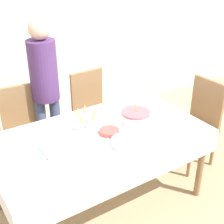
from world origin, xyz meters
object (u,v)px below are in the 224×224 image
Objects in this scene: birthday_cake at (136,116)px; plate_stack_main at (125,142)px; champagne_tray at (87,118)px; plate_stack_dessert at (109,132)px; person_standing at (45,82)px; dining_chair_far_left at (25,129)px; dining_chair_far_right at (92,110)px; dining_chair_right_end at (198,120)px.

birthday_cake is 0.39m from plate_stack_main.
plate_stack_dessert is at bearing -63.93° from champagne_tray.
person_standing is (-0.19, 0.90, 0.19)m from plate_stack_dessert.
person_standing is (0.27, 0.05, 0.43)m from dining_chair_far_left.
plate_stack_main is at bearing -74.59° from champagne_tray.
birthday_cake reaches higher than plate_stack_main.
dining_chair_far_right is at bearing 0.02° from dining_chair_far_left.
dining_chair_far_left is 5.55× the size of plate_stack_dessert.
dining_chair_far_right and dining_chair_right_end have the same top height.
plate_stack_dessert is (-1.14, -0.03, 0.24)m from dining_chair_right_end.
dining_chair_far_left and dining_chair_right_end have the same top height.
plate_stack_main is at bearing -79.36° from person_standing.
birthday_cake reaches higher than plate_stack_dessert.
dining_chair_right_end reaches higher than plate_stack_main.
birthday_cake is 0.44m from champagne_tray.
dining_chair_far_right reaches higher than champagne_tray.
dining_chair_far_left is at bearing 133.91° from birthday_cake.
champagne_tray is 0.71m from person_standing.
plate_stack_main is (0.48, -1.06, 0.24)m from dining_chair_far_left.
plate_stack_main is at bearing -139.18° from birthday_cake.
champagne_tray reaches higher than birthday_cake.
dining_chair_far_right reaches higher than birthday_cake.
plate_stack_main is at bearing -105.93° from dining_chair_far_right.
person_standing is at bearing 147.00° from dining_chair_right_end.
plate_stack_dessert is at bearing -178.34° from dining_chair_right_end.
plate_stack_dessert is at bearing -171.43° from birthday_cake.
dining_chair_far_left is 0.60× the size of person_standing.
champagne_tray is at bearing 116.07° from plate_stack_dessert.
plate_stack_dessert is (0.10, -0.21, -0.07)m from champagne_tray.
person_standing reaches higher than dining_chair_far_right.
birthday_cake is (-0.01, -0.81, 0.27)m from dining_chair_far_right.
person_standing reaches higher than plate_stack_main.
person_standing is (-0.51, 0.05, 0.43)m from dining_chair_far_right.
person_standing is (-0.09, 0.70, 0.12)m from champagne_tray.
dining_chair_far_left is 1.00× the size of dining_chair_right_end.
dining_chair_right_end is at bearing 1.66° from plate_stack_dessert.
person_standing reaches higher than birthday_cake.
birthday_cake is at bearing -90.52° from dining_chair_far_right.
plate_stack_main is 1.15m from person_standing.
plate_stack_main is 1.34× the size of plate_stack_dessert.
dining_chair_right_end is (0.82, -0.82, 0.00)m from dining_chair_far_right.
birthday_cake is (0.78, -0.81, 0.27)m from dining_chair_far_left.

